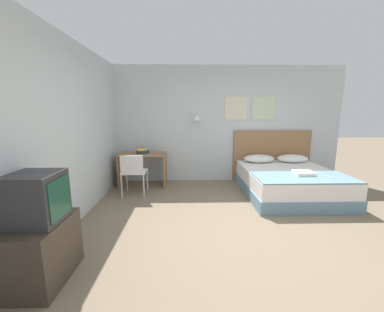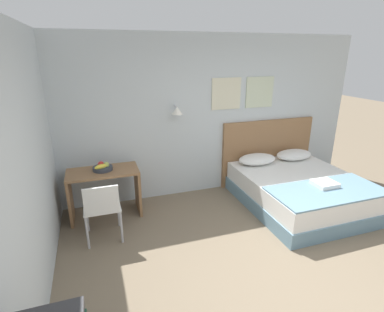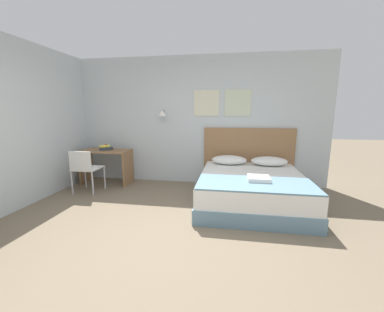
{
  "view_description": "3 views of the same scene",
  "coord_description": "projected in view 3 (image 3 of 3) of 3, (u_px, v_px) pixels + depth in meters",
  "views": [
    {
      "loc": [
        -0.78,
        -2.87,
        1.61
      ],
      "look_at": [
        -0.68,
        1.54,
        0.79
      ],
      "focal_mm": 22.0,
      "sensor_mm": 36.0,
      "label": 1
    },
    {
      "loc": [
        -1.8,
        -2.02,
        2.36
      ],
      "look_at": [
        -0.57,
        1.64,
        1.01
      ],
      "focal_mm": 28.0,
      "sensor_mm": 36.0,
      "label": 2
    },
    {
      "loc": [
        0.86,
        -2.34,
        1.52
      ],
      "look_at": [
        0.19,
        1.7,
        0.75
      ],
      "focal_mm": 22.0,
      "sensor_mm": 36.0,
      "label": 3
    }
  ],
  "objects": [
    {
      "name": "headboard",
      "position": [
        248.0,
        157.0,
        4.86
      ],
      "size": [
        1.82,
        0.06,
        1.2
      ],
      "color": "#8E6642",
      "rests_on": "ground_plane"
    },
    {
      "name": "bed",
      "position": [
        251.0,
        189.0,
        3.94
      ],
      "size": [
        1.7,
        1.96,
        0.5
      ],
      "color": "#66899E",
      "rests_on": "ground_plane"
    },
    {
      "name": "wall_back",
      "position": [
        190.0,
        121.0,
        4.97
      ],
      "size": [
        5.61,
        0.31,
        2.65
      ],
      "color": "silver",
      "rests_on": "ground_plane"
    },
    {
      "name": "ground_plane",
      "position": [
        151.0,
        247.0,
        2.69
      ],
      "size": [
        24.0,
        24.0,
        0.0
      ],
      "primitive_type": "plane",
      "color": "#756651"
    },
    {
      "name": "desk",
      "position": [
        106.0,
        161.0,
        5.01
      ],
      "size": [
        1.02,
        0.52,
        0.73
      ],
      "color": "#8E6642",
      "rests_on": "ground_plane"
    },
    {
      "name": "throw_blanket",
      "position": [
        255.0,
        184.0,
        3.34
      ],
      "size": [
        1.65,
        0.78,
        0.02
      ],
      "color": "#66899E",
      "rests_on": "bed"
    },
    {
      "name": "fruit_bowl",
      "position": [
        106.0,
        148.0,
        4.98
      ],
      "size": [
        0.28,
        0.28,
        0.12
      ],
      "color": "#333842",
      "rests_on": "desk"
    },
    {
      "name": "folded_towel_near_foot",
      "position": [
        259.0,
        178.0,
        3.46
      ],
      "size": [
        0.31,
        0.29,
        0.06
      ],
      "color": "white",
      "rests_on": "throw_blanket"
    },
    {
      "name": "desk_chair",
      "position": [
        85.0,
        167.0,
        4.38
      ],
      "size": [
        0.46,
        0.46,
        0.82
      ],
      "color": "white",
      "rests_on": "ground_plane"
    },
    {
      "name": "pillow_right",
      "position": [
        269.0,
        161.0,
        4.52
      ],
      "size": [
        0.68,
        0.41,
        0.17
      ],
      "color": "white",
      "rests_on": "bed"
    },
    {
      "name": "pillow_left",
      "position": [
        229.0,
        160.0,
        4.64
      ],
      "size": [
        0.68,
        0.41,
        0.17
      ],
      "color": "white",
      "rests_on": "bed"
    }
  ]
}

